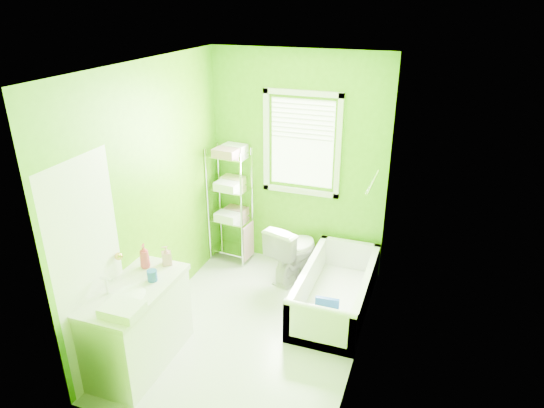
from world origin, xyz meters
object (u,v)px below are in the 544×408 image
(bathtub, at_px, (335,297))
(toilet, at_px, (293,250))
(wire_shelf_unit, at_px, (231,193))
(vanity, at_px, (137,323))

(bathtub, distance_m, toilet, 0.80)
(bathtub, xyz_separation_m, toilet, (-0.62, 0.47, 0.20))
(wire_shelf_unit, bearing_deg, bathtub, -23.56)
(bathtub, bearing_deg, toilet, 142.94)
(bathtub, bearing_deg, vanity, -136.85)
(bathtub, xyz_separation_m, vanity, (-1.49, -1.40, 0.27))
(vanity, bearing_deg, wire_shelf_unit, 89.32)
(vanity, bearing_deg, bathtub, 43.15)
(toilet, xyz_separation_m, vanity, (-0.87, -1.86, 0.07))
(bathtub, distance_m, vanity, 2.06)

